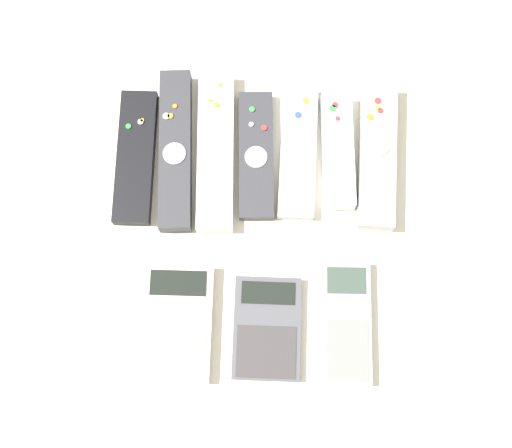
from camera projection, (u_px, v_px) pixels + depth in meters
The scene contains 11 objects.
ground_plane at pixel (256, 251), 0.93m from camera, with size 3.00×3.00×0.00m, color beige.
remote_0 at pixel (136, 157), 0.95m from camera, with size 0.05×0.18×0.02m.
remote_1 at pixel (176, 150), 0.94m from camera, with size 0.05×0.22×0.03m.
remote_2 at pixel (216, 151), 0.95m from camera, with size 0.05×0.22×0.02m.
remote_3 at pixel (257, 155), 0.95m from camera, with size 0.05×0.18×0.02m.
remote_4 at pixel (298, 152), 0.95m from camera, with size 0.06×0.19×0.02m.
remote_5 at pixel (338, 151), 0.95m from camera, with size 0.04×0.16×0.03m.
remote_6 at pixel (377, 156), 0.94m from camera, with size 0.06×0.20×0.03m.
calculator_0 at pixel (177, 323), 0.89m from camera, with size 0.09×0.15×0.02m.
calculator_1 at pixel (267, 328), 0.90m from camera, with size 0.09×0.13×0.01m.
calculator_2 at pixel (346, 322), 0.90m from camera, with size 0.06×0.15×0.02m.
Camera 1 is at (-0.00, -0.19, 0.91)m, focal length 50.00 mm.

